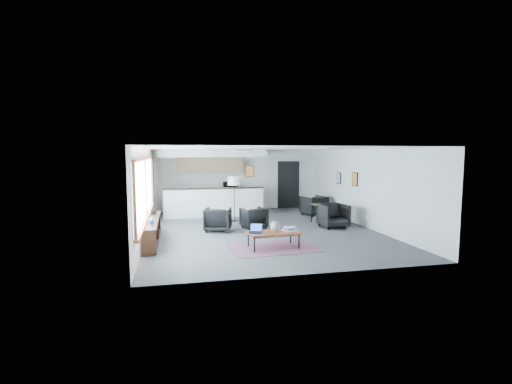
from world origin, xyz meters
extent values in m
cube|color=#49494C|center=(0.00, 0.00, -0.01)|extent=(7.00, 9.00, 0.01)
cube|color=white|center=(0.00, 0.00, 2.60)|extent=(7.00, 9.00, 0.01)
cube|color=silver|center=(0.00, 4.50, 1.30)|extent=(7.00, 0.01, 2.60)
cube|color=silver|center=(0.00, -4.50, 1.30)|extent=(7.00, 0.01, 2.60)
cube|color=silver|center=(-3.50, 0.00, 1.30)|extent=(0.01, 9.00, 2.60)
cube|color=silver|center=(3.50, 0.00, 1.30)|extent=(0.01, 9.00, 2.60)
cube|color=#8CBFFF|center=(-3.47, -0.90, 1.50)|extent=(0.02, 5.80, 1.55)
cube|color=brown|center=(-3.44, -0.90, 0.70)|extent=(0.10, 5.95, 0.06)
cube|color=brown|center=(-3.45, -0.90, 2.30)|extent=(0.06, 5.95, 0.06)
cube|color=brown|center=(-3.45, -3.80, 1.50)|extent=(0.06, 0.06, 1.60)
cube|color=brown|center=(-3.45, -0.90, 1.50)|extent=(0.06, 0.06, 1.60)
cube|color=brown|center=(-3.45, 2.00, 1.50)|extent=(0.06, 0.06, 1.60)
cube|color=black|center=(-3.30, -1.00, 0.62)|extent=(0.35, 3.00, 0.05)
cube|color=black|center=(-3.30, -1.00, 0.05)|extent=(0.35, 3.00, 0.05)
cube|color=black|center=(-3.30, -2.45, 0.33)|extent=(0.33, 0.04, 0.55)
cube|color=black|center=(-3.30, -1.00, 0.33)|extent=(0.33, 0.04, 0.55)
cube|color=black|center=(-3.30, 0.45, 0.33)|extent=(0.33, 0.04, 0.55)
cube|color=#3359A5|center=(-3.30, -2.30, 0.17)|extent=(0.18, 0.04, 0.20)
cube|color=silver|center=(-3.30, -2.13, 0.18)|extent=(0.18, 0.04, 0.22)
cube|color=maroon|center=(-3.30, -1.96, 0.20)|extent=(0.18, 0.04, 0.24)
cube|color=black|center=(-3.30, -1.79, 0.17)|extent=(0.18, 0.04, 0.20)
cube|color=#3359A5|center=(-3.30, -1.62, 0.18)|extent=(0.18, 0.04, 0.22)
cube|color=silver|center=(-3.30, -1.45, 0.20)|extent=(0.18, 0.04, 0.24)
cube|color=maroon|center=(-3.30, -1.28, 0.17)|extent=(0.18, 0.04, 0.20)
cube|color=black|center=(-3.30, -1.11, 0.18)|extent=(0.18, 0.04, 0.22)
cube|color=#3359A5|center=(-3.30, -0.94, 0.20)|extent=(0.18, 0.03, 0.24)
cube|color=silver|center=(-3.30, -0.77, 0.17)|extent=(0.18, 0.03, 0.20)
cube|color=maroon|center=(-3.30, -0.60, 0.18)|extent=(0.18, 0.03, 0.22)
cube|color=black|center=(-3.30, -0.43, 0.20)|extent=(0.18, 0.04, 0.24)
cube|color=black|center=(-3.30, -0.20, 0.73)|extent=(0.14, 0.02, 0.18)
sphere|color=#264C99|center=(-3.28, -1.60, 0.71)|extent=(0.14, 0.14, 0.14)
cube|color=white|center=(-1.20, 2.70, 0.55)|extent=(3.80, 0.25, 1.10)
cube|color=black|center=(-1.20, 2.70, 1.11)|extent=(3.85, 0.32, 0.04)
cube|color=white|center=(-1.20, 4.15, 0.45)|extent=(3.80, 0.60, 0.90)
cube|color=#2D2D2D|center=(-1.20, 4.15, 0.91)|extent=(3.82, 0.62, 0.04)
cube|color=tan|center=(-1.20, 4.30, 1.95)|extent=(2.80, 0.35, 0.70)
cube|color=white|center=(-1.20, 3.60, 2.45)|extent=(4.20, 1.80, 0.30)
cube|color=black|center=(0.20, 2.71, 1.75)|extent=(0.35, 0.03, 0.45)
cube|color=orange|center=(0.20, 2.69, 1.75)|extent=(0.30, 0.01, 0.40)
cube|color=black|center=(2.30, 4.42, 1.05)|extent=(1.00, 0.12, 2.10)
cube|color=white|center=(1.78, 4.43, 1.05)|extent=(0.06, 0.10, 2.10)
cube|color=white|center=(2.82, 4.43, 1.05)|extent=(0.06, 0.10, 2.10)
cube|color=white|center=(2.30, 4.43, 2.12)|extent=(1.10, 0.10, 0.06)
cube|color=silver|center=(-0.60, 2.20, 2.56)|extent=(1.60, 0.04, 0.04)
cylinder|color=silver|center=(-1.25, 2.20, 2.48)|extent=(0.07, 0.07, 0.09)
cylinder|color=silver|center=(-0.80, 2.20, 2.48)|extent=(0.07, 0.07, 0.09)
cylinder|color=silver|center=(-0.35, 2.20, 2.48)|extent=(0.07, 0.07, 0.09)
cylinder|color=silver|center=(0.10, 2.20, 2.48)|extent=(0.07, 0.07, 0.09)
cube|color=black|center=(3.47, 0.40, 1.55)|extent=(0.03, 0.38, 0.48)
cube|color=orange|center=(3.46, 0.40, 1.55)|extent=(0.00, 0.32, 0.42)
cube|color=black|center=(3.47, 1.70, 1.50)|extent=(0.03, 0.34, 0.44)
cube|color=#859FC5|center=(3.46, 1.70, 1.50)|extent=(0.00, 0.28, 0.38)
cube|color=#693752|center=(-0.19, -2.30, 0.01)|extent=(2.31, 1.66, 0.01)
cube|color=brown|center=(-0.19, -2.30, 0.40)|extent=(1.33, 0.77, 0.05)
cube|color=black|center=(-0.77, -2.63, 0.19)|extent=(0.03, 0.03, 0.38)
cube|color=black|center=(-0.81, -2.04, 0.19)|extent=(0.03, 0.03, 0.38)
cube|color=black|center=(0.42, -2.56, 0.19)|extent=(0.03, 0.03, 0.38)
cube|color=black|center=(0.38, -1.97, 0.19)|extent=(0.03, 0.03, 0.38)
cube|color=black|center=(-0.18, -2.59, 0.37)|extent=(1.23, 0.11, 0.03)
cube|color=black|center=(-0.21, -2.00, 0.37)|extent=(1.23, 0.11, 0.03)
cube|color=black|center=(-0.67, -2.32, 0.43)|extent=(0.38, 0.33, 0.02)
cube|color=black|center=(-0.63, -2.22, 0.54)|extent=(0.32, 0.17, 0.21)
cube|color=blue|center=(-0.63, -2.22, 0.54)|extent=(0.28, 0.14, 0.18)
sphere|color=gray|center=(-0.14, -2.29, 0.56)|extent=(0.27, 0.27, 0.27)
cube|color=silver|center=(0.27, -2.24, 0.44)|extent=(0.40, 0.35, 0.04)
cube|color=#3359A5|center=(0.27, -2.24, 0.48)|extent=(0.36, 0.32, 0.03)
cube|color=silver|center=(0.27, -2.26, 0.51)|extent=(0.33, 0.29, 0.03)
cube|color=#E5590C|center=(-0.09, -2.54, 0.42)|extent=(0.11, 0.11, 0.01)
imported|color=black|center=(-1.36, 0.11, 0.41)|extent=(0.96, 0.93, 0.81)
imported|color=black|center=(-0.17, 0.30, 0.38)|extent=(0.87, 0.84, 0.75)
cylinder|color=black|center=(-0.57, 1.73, 0.02)|extent=(0.29, 0.29, 0.03)
cylinder|color=black|center=(-0.57, 1.73, 0.70)|extent=(0.03, 0.03, 1.36)
cylinder|color=#F1E6C6|center=(-0.57, 1.73, 1.46)|extent=(0.48, 0.48, 0.30)
cube|color=black|center=(2.43, 0.53, 0.66)|extent=(0.82, 0.82, 0.04)
cylinder|color=black|center=(2.09, 0.16, 0.32)|extent=(0.04, 0.04, 0.64)
cylinder|color=black|center=(2.07, 0.87, 0.32)|extent=(0.04, 0.04, 0.64)
cylinder|color=black|center=(2.80, 0.18, 0.32)|extent=(0.04, 0.04, 0.64)
cylinder|color=black|center=(2.78, 0.89, 0.32)|extent=(0.04, 0.04, 0.64)
imported|color=black|center=(2.43, -0.18, 0.37)|extent=(0.76, 0.72, 0.74)
imported|color=black|center=(2.67, 2.22, 0.37)|extent=(0.87, 0.84, 0.74)
imported|color=black|center=(-0.35, 4.15, 1.12)|extent=(0.61, 0.39, 0.39)
camera|label=1|loc=(-2.66, -11.42, 2.45)|focal=26.00mm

